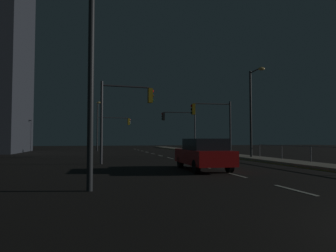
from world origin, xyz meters
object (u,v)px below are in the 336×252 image
car (203,154)px  traffic_light_near_left (212,117)px  traffic_light_overhead_east (113,126)px  street_lamp_median (253,104)px  traffic_light_far_center (180,122)px  street_lamp_far_end (98,41)px  traffic_light_far_left (125,107)px  street_lamp_corner (98,121)px

car → traffic_light_near_left: traffic_light_near_left is taller
traffic_light_overhead_east → street_lamp_median: bearing=-65.4°
traffic_light_near_left → traffic_light_overhead_east: 19.59m
traffic_light_far_center → traffic_light_near_left: (0.23, -10.11, -0.10)m
street_lamp_median → street_lamp_far_end: bearing=-134.7°
traffic_light_far_left → traffic_light_near_left: bearing=35.4°
car → traffic_light_far_left: 6.75m
street_lamp_far_end → traffic_light_far_center: bearing=69.3°
street_lamp_median → street_lamp_far_end: size_ratio=0.90×
traffic_light_far_center → street_lamp_corner: 11.21m
traffic_light_overhead_east → street_lamp_median: 23.70m
traffic_light_near_left → street_lamp_median: 4.19m
traffic_light_far_center → traffic_light_near_left: bearing=-88.7°
street_lamp_corner → traffic_light_far_left: bearing=-85.4°
traffic_light_far_left → street_lamp_corner: street_lamp_corner is taller
car → street_lamp_corner: size_ratio=0.68×
traffic_light_far_center → traffic_light_far_left: size_ratio=0.95×
car → traffic_light_near_left: bearing=66.2°
street_lamp_median → street_lamp_far_end: 16.98m
traffic_light_far_left → street_lamp_far_end: bearing=-99.8°
street_lamp_median → traffic_light_far_left: bearing=-167.5°
traffic_light_far_left → traffic_light_far_center: bearing=63.3°
car → street_lamp_median: size_ratio=0.64×
traffic_light_far_center → street_lamp_corner: (-9.77, 5.49, 0.31)m
traffic_light_far_center → traffic_light_far_left: traffic_light_far_left is taller
traffic_light_far_center → street_lamp_far_end: (-9.75, -25.78, 0.96)m
traffic_light_far_left → car: bearing=-55.9°
car → traffic_light_far_center: 21.75m
traffic_light_near_left → street_lamp_far_end: bearing=-122.5°
traffic_light_overhead_east → traffic_light_near_left: bearing=-66.2°
traffic_light_overhead_east → street_lamp_far_end: bearing=-93.5°
traffic_light_near_left → street_lamp_far_end: (-9.98, -15.67, 1.06)m
traffic_light_far_center → street_lamp_far_end: 27.58m
car → traffic_light_far_center: (4.61, 21.07, 2.83)m
car → street_lamp_far_end: street_lamp_far_end is taller
car → street_lamp_corner: bearing=101.0°
street_lamp_median → traffic_light_near_left: bearing=118.6°
traffic_light_overhead_east → street_lamp_corner: (-2.09, -2.32, 0.48)m
car → street_lamp_median: street_lamp_median is taller
traffic_light_near_left → street_lamp_median: street_lamp_median is taller
traffic_light_far_center → traffic_light_overhead_east: 10.95m
traffic_light_far_center → street_lamp_median: (2.20, -13.72, 0.69)m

